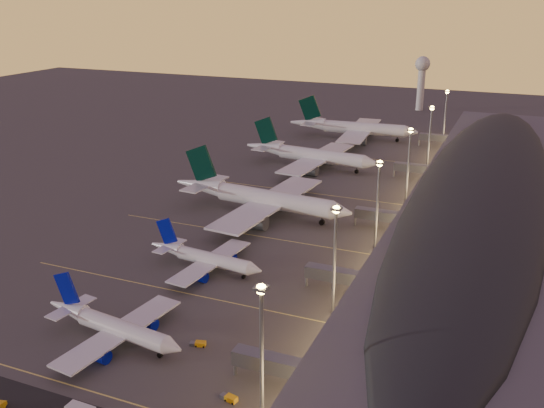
{
  "coord_description": "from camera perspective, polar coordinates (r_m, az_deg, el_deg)",
  "views": [
    {
      "loc": [
        70.76,
        -118.04,
        69.29
      ],
      "look_at": [
        2.0,
        45.0,
        7.0
      ],
      "focal_mm": 40.0,
      "sensor_mm": 36.0,
      "label": 1
    }
  ],
  "objects": [
    {
      "name": "airliner_wide_near",
      "position": [
        198.35,
        -1.19,
        0.58
      ],
      "size": [
        64.97,
        59.43,
        20.78
      ],
      "rotation": [
        0.0,
        0.0,
        -0.09
      ],
      "color": "silver",
      "rests_on": "ground"
    },
    {
      "name": "baggage_tug_a",
      "position": [
        114.13,
        -4.04,
        -17.76
      ],
      "size": [
        3.53,
        1.98,
        0.99
      ],
      "rotation": [
        0.0,
        0.0,
        -0.2
      ],
      "color": "#ECA60F",
      "rests_on": "ground"
    },
    {
      "name": "baggage_tug_b",
      "position": [
        129.33,
        -6.93,
        -12.93
      ],
      "size": [
        3.52,
        2.13,
        0.98
      ],
      "rotation": [
        0.0,
        0.0,
        0.26
      ],
      "color": "#ECA60F",
      "rests_on": "ground"
    },
    {
      "name": "light_masts",
      "position": [
        193.36,
        11.69,
        3.47
      ],
      "size": [
        2.2,
        217.2,
        25.9
      ],
      "color": "gray",
      "rests_on": "ground"
    },
    {
      "name": "lane_markings",
      "position": [
        186.51,
        -1.16,
        -2.42
      ],
      "size": [
        90.0,
        180.36,
        0.0
      ],
      "color": "#D8C659",
      "rests_on": "ground"
    },
    {
      "name": "terminal_building",
      "position": [
        200.09,
        19.2,
        0.68
      ],
      "size": [
        56.35,
        255.0,
        17.46
      ],
      "color": "#515055",
      "rests_on": "ground"
    },
    {
      "name": "airliner_wide_far",
      "position": [
        304.97,
        7.61,
        7.11
      ],
      "size": [
        64.11,
        58.51,
        20.51
      ],
      "rotation": [
        0.0,
        0.0,
        0.07
      ],
      "color": "silver",
      "rests_on": "ground"
    },
    {
      "name": "ground",
      "position": [
        154.08,
        -7.27,
        -7.5
      ],
      "size": [
        700.0,
        700.0,
        0.0
      ],
      "primitive_type": "plane",
      "color": "#413E3C"
    },
    {
      "name": "airliner_narrow_south",
      "position": [
        132.93,
        -14.8,
        -11.06
      ],
      "size": [
        36.4,
        32.76,
        13.0
      ],
      "rotation": [
        0.0,
        0.0,
        -0.13
      ],
      "color": "silver",
      "rests_on": "ground"
    },
    {
      "name": "radar_tower",
      "position": [
        385.82,
        13.93,
        11.78
      ],
      "size": [
        9.0,
        9.0,
        32.5
      ],
      "color": "silver",
      "rests_on": "ground"
    },
    {
      "name": "airliner_wide_mid",
      "position": [
        252.95,
        3.6,
        4.62
      ],
      "size": [
        60.25,
        55.18,
        19.27
      ],
      "rotation": [
        0.0,
        0.0,
        -0.1
      ],
      "color": "silver",
      "rests_on": "ground"
    },
    {
      "name": "airliner_narrow_north",
      "position": [
        160.48,
        -6.37,
        -5.06
      ],
      "size": [
        34.61,
        31.06,
        12.35
      ],
      "rotation": [
        0.0,
        0.0,
        -0.1
      ],
      "color": "silver",
      "rests_on": "ground"
    },
    {
      "name": "baggage_tug_c",
      "position": [
        161.11,
        -2.18,
        -5.91
      ],
      "size": [
        3.58,
        3.05,
        1.02
      ],
      "rotation": [
        0.0,
        0.0,
        -0.6
      ],
      "color": "#ECA60F",
      "rests_on": "ground"
    }
  ]
}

